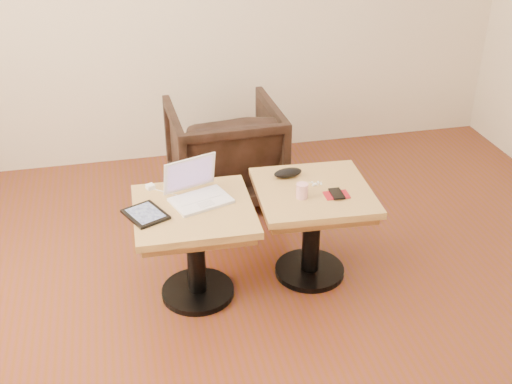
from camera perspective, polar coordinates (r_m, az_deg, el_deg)
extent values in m
cube|color=#5E2920|center=(3.34, 3.10, -12.79)|extent=(4.50, 4.50, 0.01)
cylinder|color=black|center=(3.61, -5.18, -8.76)|extent=(0.40, 0.40, 0.03)
cylinder|color=black|center=(3.46, -5.37, -5.38)|extent=(0.10, 0.10, 0.48)
cube|color=brown|center=(3.34, -5.55, -2.28)|extent=(0.58, 0.58, 0.04)
cube|color=olive|center=(3.32, -5.58, -1.67)|extent=(0.63, 0.63, 0.04)
cylinder|color=black|center=(3.76, 4.78, -6.93)|extent=(0.40, 0.40, 0.03)
cylinder|color=black|center=(3.62, 4.95, -3.63)|extent=(0.10, 0.10, 0.48)
cube|color=brown|center=(3.50, 5.10, -0.61)|extent=(0.59, 0.59, 0.04)
cube|color=olive|center=(3.48, 5.13, -0.02)|extent=(0.64, 0.64, 0.04)
cube|color=white|center=(3.35, -4.91, -0.76)|extent=(0.35, 0.29, 0.02)
cube|color=silver|center=(3.37, -5.16, -0.40)|extent=(0.26, 0.17, 0.00)
cube|color=silver|center=(3.30, -4.45, -1.05)|extent=(0.09, 0.08, 0.00)
cube|color=white|center=(3.39, -5.92, 1.64)|extent=(0.29, 0.14, 0.19)
cube|color=brown|center=(3.39, -5.92, 1.64)|extent=(0.26, 0.11, 0.16)
cube|color=black|center=(3.27, -9.80, -1.97)|extent=(0.25, 0.27, 0.01)
cube|color=#191E38|center=(3.26, -9.81, -1.85)|extent=(0.20, 0.22, 0.00)
cube|color=white|center=(3.50, -9.38, 0.47)|extent=(0.05, 0.05, 0.02)
ellipsoid|color=black|center=(3.58, 2.85, 1.72)|extent=(0.17, 0.09, 0.05)
cylinder|color=#E76377|center=(3.37, 4.11, 0.11)|extent=(0.08, 0.08, 0.08)
sphere|color=white|center=(3.52, 5.33, 0.75)|extent=(0.01, 0.01, 0.01)
sphere|color=white|center=(3.53, 5.55, 0.89)|extent=(0.01, 0.01, 0.01)
sphere|color=white|center=(3.53, 5.02, 0.87)|extent=(0.01, 0.01, 0.01)
sphere|color=white|center=(3.52, 5.81, 0.72)|extent=(0.01, 0.01, 0.01)
sphere|color=white|center=(3.50, 5.10, 0.61)|extent=(0.01, 0.01, 0.01)
cylinder|color=white|center=(3.52, 5.33, 0.68)|extent=(0.07, 0.04, 0.00)
cube|color=maroon|center=(3.42, 7.18, -0.26)|extent=(0.13, 0.09, 0.01)
cube|color=black|center=(3.42, 7.19, -0.14)|extent=(0.07, 0.12, 0.01)
imported|color=black|center=(4.39, -2.81, 3.64)|extent=(0.75, 0.77, 0.67)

